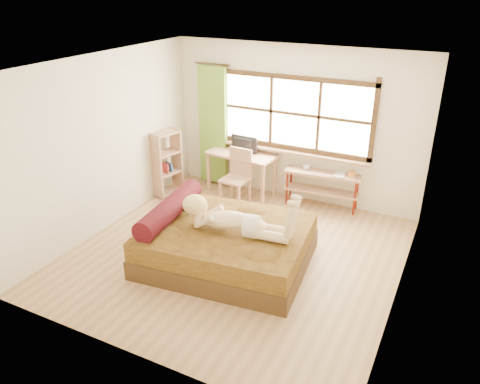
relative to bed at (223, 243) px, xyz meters
The scene contains 18 objects.
floor 0.39m from the bed, 71.89° to the left, with size 4.50×4.50×0.00m, color #9E754C.
ceiling 2.41m from the bed, 71.89° to the left, with size 4.50×4.50×0.00m, color white.
wall_back 2.70m from the bed, 88.24° to the left, with size 4.50×4.50×0.00m, color silver.
wall_front 2.28m from the bed, 87.84° to the right, with size 4.50×4.50×0.00m, color silver.
wall_left 2.43m from the bed, behind, with size 4.50×4.50×0.00m, color silver.
wall_right 2.56m from the bed, ahead, with size 4.50×4.50×0.00m, color silver.
window 2.74m from the bed, 88.22° to the left, with size 2.80×0.16×1.46m.
curtain 2.91m from the bed, 121.96° to the left, with size 0.55×0.10×2.20m, color #5A8022.
bed is the anchor object (origin of this frame).
woman 0.62m from the bed, 12.12° to the right, with size 1.55×0.44×0.67m, color beige, non-canonical shape.
kitten 0.78m from the bed, behind, with size 0.33×0.13×0.27m, color black, non-canonical shape.
desk 2.35m from the bed, 110.12° to the left, with size 1.29×0.67×0.78m.
monitor 2.45m from the bed, 109.71° to the left, with size 0.53×0.07×0.30m, color black.
chair 1.96m from the bed, 110.81° to the left, with size 0.47×0.47×0.98m.
pipe_shelf 2.42m from the bed, 72.86° to the left, with size 1.31×0.44×0.73m.
cup 2.37m from the bed, 80.21° to the left, with size 0.11×0.11×0.09m, color gray.
book 2.50m from the bed, 68.71° to the left, with size 0.18×0.25×0.02m, color gray.
bookshelf 2.56m from the bed, 142.13° to the left, with size 0.41×0.58×1.20m.
Camera 1 is at (2.65, -5.16, 3.68)m, focal length 35.00 mm.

